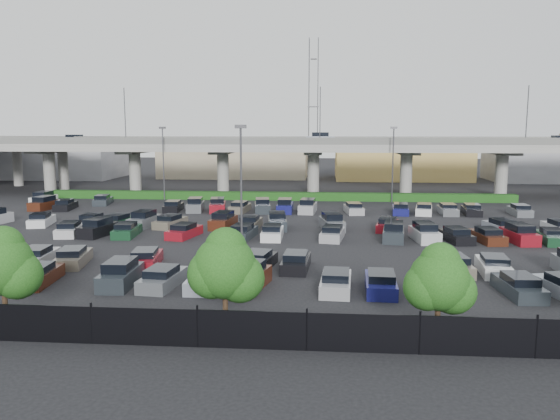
{
  "coord_description": "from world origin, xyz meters",
  "views": [
    {
      "loc": [
        6.71,
        -51.51,
        9.93
      ],
      "look_at": [
        2.35,
        1.83,
        2.0
      ],
      "focal_mm": 35.0,
      "sensor_mm": 36.0,
      "label": 1
    }
  ],
  "objects": [
    {
      "name": "light_poles",
      "position": [
        -4.13,
        2.0,
        6.24
      ],
      "size": [
        66.9,
        48.38,
        10.3
      ],
      "color": "#444449",
      "rests_on": "ground"
    },
    {
      "name": "ground",
      "position": [
        0.0,
        0.0,
        0.0
      ],
      "size": [
        280.0,
        280.0,
        0.0
      ],
      "primitive_type": "plane",
      "color": "black"
    },
    {
      "name": "distant_buildings",
      "position": [
        12.38,
        61.81,
        3.74
      ],
      "size": [
        138.0,
        24.0,
        9.0
      ],
      "color": "gray",
      "rests_on": "ground"
    },
    {
      "name": "hedge",
      "position": [
        0.0,
        25.0,
        0.55
      ],
      "size": [
        66.0,
        1.6,
        1.1
      ],
      "primitive_type": "cube",
      "color": "#173F12",
      "rests_on": "ground"
    },
    {
      "name": "overpass",
      "position": [
        -0.21,
        32.01,
        6.97
      ],
      "size": [
        150.0,
        13.0,
        15.8
      ],
      "color": "gray",
      "rests_on": "ground"
    },
    {
      "name": "fence",
      "position": [
        -0.05,
        -28.0,
        0.9
      ],
      "size": [
        70.0,
        0.1,
        2.0
      ],
      "color": "black",
      "rests_on": "ground"
    },
    {
      "name": "tree_row",
      "position": [
        0.7,
        -26.53,
        3.52
      ],
      "size": [
        65.07,
        3.66,
        5.94
      ],
      "color": "#332316",
      "rests_on": "ground"
    },
    {
      "name": "comm_tower",
      "position": [
        4.0,
        74.0,
        15.61
      ],
      "size": [
        2.4,
        2.4,
        30.0
      ],
      "color": "#444449",
      "rests_on": "ground"
    },
    {
      "name": "parked_cars",
      "position": [
        -0.97,
        -3.5,
        0.61
      ],
      "size": [
        63.28,
        41.66,
        1.67
      ],
      "color": "#AAAAAF",
      "rests_on": "ground"
    }
  ]
}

